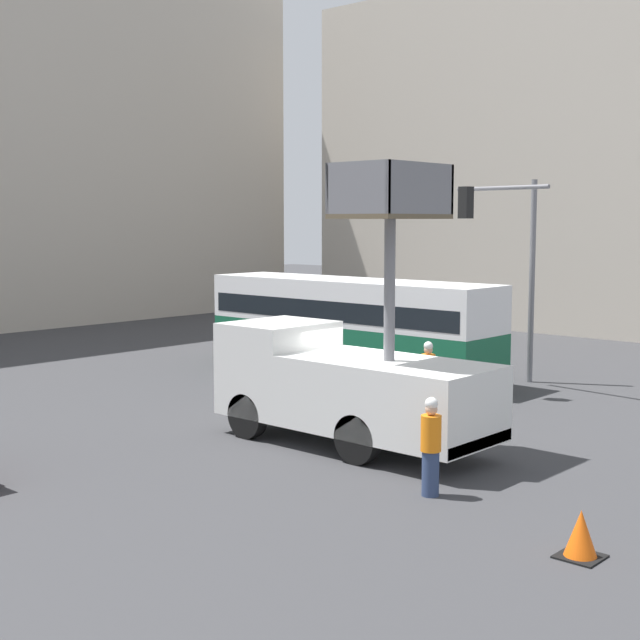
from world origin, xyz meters
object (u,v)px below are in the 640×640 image
Objects in this scene: traffic_light_pole at (510,247)px; road_worker_near_truck at (431,447)px; city_bus at (350,318)px; traffic_cone_near_truck at (581,535)px; road_worker_directing at (428,376)px; utility_truck at (347,380)px.

road_worker_near_truck is (-10.59, -4.59, -3.33)m from traffic_light_pole.
traffic_cone_near_truck is at bearing 127.08° from city_bus.
road_worker_directing is (-4.60, -0.30, -3.31)m from traffic_light_pole.
utility_truck is 9.26m from traffic_light_pole.
utility_truck is 4.27m from road_worker_directing.
road_worker_near_truck is 3.62m from traffic_cone_near_truck.
utility_truck is at bearing -173.39° from traffic_light_pole.
utility_truck reaches higher than road_worker_directing.
traffic_cone_near_truck is at bearing -106.44° from road_worker_near_truck.
traffic_cone_near_truck is (-0.99, -3.44, -0.58)m from road_worker_near_truck.
traffic_cone_near_truck is (-10.07, -13.07, -1.51)m from city_bus.
traffic_cone_near_truck is at bearing -145.26° from traffic_light_pole.
utility_truck is 3.61× the size of road_worker_near_truck.
road_worker_directing is (5.99, 4.30, 0.02)m from road_worker_near_truck.
city_bus is 16.57m from traffic_cone_near_truck.
road_worker_directing is 2.55× the size of traffic_cone_near_truck.
city_bus is 13.27m from road_worker_near_truck.
traffic_light_pole is at bearing 23.06° from road_worker_near_truck.
traffic_light_pole is 8.57× the size of traffic_cone_near_truck.
utility_truck is at bearing -147.38° from road_worker_directing.
road_worker_near_truck is 0.98× the size of road_worker_directing.
city_bus is 5.78m from traffic_light_pole.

